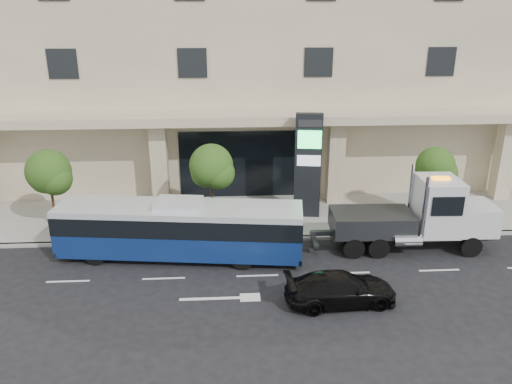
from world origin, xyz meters
TOP-DOWN VIEW (x-y plane):
  - ground at (0.00, 0.00)m, footprint 120.00×120.00m
  - sidewalk at (0.00, 5.00)m, footprint 120.00×6.00m
  - curb at (0.00, 2.00)m, footprint 120.00×0.30m
  - convention_center at (-0.00, 15.42)m, footprint 60.00×17.60m
  - tree_left at (-9.97, 3.59)m, footprint 2.27×2.20m
  - tree_mid at (-1.97, 3.59)m, footprint 2.28×2.20m
  - tree_right at (9.53, 3.59)m, footprint 2.10×2.00m
  - city_bus at (-3.41, 0.46)m, footprint 11.26×3.68m
  - tow_truck at (7.79, 0.73)m, footprint 8.62×2.37m
  - black_sedan at (3.08, -3.79)m, footprint 4.42×2.04m
  - signage_pylon at (3.06, 4.70)m, footprint 1.46×0.70m

SIDE VIEW (x-z plane):
  - ground at x=0.00m, z-range 0.00..0.00m
  - sidewalk at x=0.00m, z-range 0.00..0.15m
  - curb at x=0.00m, z-range 0.00..0.15m
  - black_sedan at x=3.08m, z-range 0.00..1.25m
  - city_bus at x=-3.41m, z-range 0.02..2.83m
  - tow_truck at x=7.79m, z-range -0.35..3.57m
  - signage_pylon at x=3.06m, z-range 0.20..5.83m
  - tree_right at x=9.53m, z-range 1.01..5.06m
  - tree_left at x=-9.97m, z-range 1.00..5.22m
  - tree_mid at x=-1.97m, z-range 1.07..5.45m
  - convention_center at x=0.00m, z-range -0.03..19.97m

